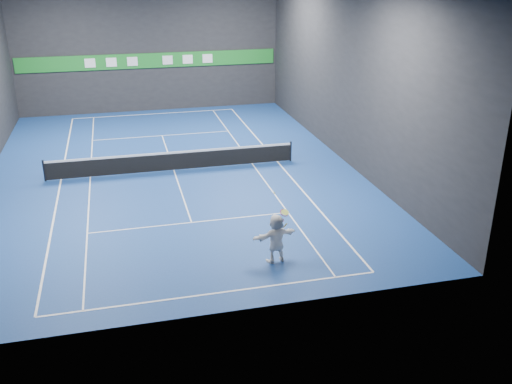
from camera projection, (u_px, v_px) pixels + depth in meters
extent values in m
plane|color=navy|center=(174.00, 170.00, 28.97)|extent=(26.00, 26.00, 0.00)
cube|color=black|center=(149.00, 46.00, 38.95)|extent=(18.00, 0.10, 9.00)
cube|color=black|center=(218.00, 174.00, 15.59)|extent=(18.00, 0.10, 9.00)
cube|color=black|center=(344.00, 74.00, 29.30)|extent=(0.10, 26.00, 9.00)
cube|color=white|center=(216.00, 293.00, 18.29)|extent=(10.98, 0.08, 0.01)
cube|color=white|center=(155.00, 114.00, 39.65)|extent=(10.98, 0.08, 0.01)
cube|color=white|center=(61.00, 180.00, 27.74)|extent=(0.08, 23.78, 0.01)
cube|color=white|center=(278.00, 162.00, 30.20)|extent=(0.08, 23.78, 0.01)
cube|color=white|center=(90.00, 177.00, 28.05)|extent=(0.06, 23.78, 0.01)
cube|color=white|center=(252.00, 164.00, 29.89)|extent=(0.06, 23.78, 0.01)
cube|color=white|center=(192.00, 222.00, 23.22)|extent=(8.23, 0.06, 0.01)
cube|color=white|center=(162.00, 136.00, 34.72)|extent=(8.23, 0.06, 0.01)
cube|color=white|center=(174.00, 170.00, 28.97)|extent=(0.06, 12.80, 0.01)
imported|color=white|center=(276.00, 238.00, 19.92)|extent=(1.74, 0.85, 1.79)
sphere|color=#B8D523|center=(274.00, 193.00, 19.33)|extent=(0.06, 0.06, 0.06)
cylinder|color=black|center=(44.00, 171.00, 27.38)|extent=(0.10, 0.10, 1.07)
cylinder|color=black|center=(291.00, 151.00, 30.16)|extent=(0.10, 0.10, 1.07)
cube|color=black|center=(173.00, 162.00, 28.79)|extent=(12.40, 0.03, 0.86)
cube|color=white|center=(173.00, 153.00, 28.61)|extent=(12.40, 0.04, 0.10)
cube|color=#1B7E26|center=(150.00, 61.00, 39.28)|extent=(17.64, 0.06, 1.00)
cube|color=white|center=(90.00, 63.00, 38.33)|extent=(0.70, 0.04, 0.60)
cube|color=white|center=(111.00, 62.00, 38.64)|extent=(0.70, 0.04, 0.60)
cube|color=white|center=(132.00, 61.00, 38.95)|extent=(0.70, 0.04, 0.60)
cube|color=white|center=(168.00, 60.00, 39.49)|extent=(0.70, 0.04, 0.60)
cube|color=white|center=(188.00, 59.00, 39.81)|extent=(0.70, 0.04, 0.60)
cube|color=white|center=(207.00, 58.00, 40.12)|extent=(0.70, 0.04, 0.60)
torus|color=red|center=(284.00, 213.00, 19.68)|extent=(0.42, 0.37, 0.25)
cylinder|color=#D2E450|center=(285.00, 212.00, 19.68)|extent=(0.38, 0.34, 0.19)
cylinder|color=red|center=(283.00, 220.00, 19.78)|extent=(0.07, 0.13, 0.17)
cylinder|color=yellow|center=(285.00, 225.00, 19.85)|extent=(0.13, 0.19, 0.23)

